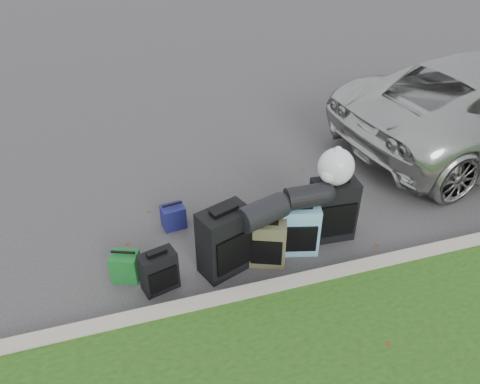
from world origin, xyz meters
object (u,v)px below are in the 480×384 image
object	(u,v)px
suitcase_olive	(267,242)
tote_green	(126,266)
suitcase_large_black_right	(333,209)
suitcase_large_black_left	(225,241)
suitcase_teal	(300,229)
suitcase_small_black	(159,271)
tote_navy	(173,217)

from	to	relation	value
suitcase_olive	tote_green	distance (m)	1.59
suitcase_large_black_right	tote_green	bearing A→B (deg)	-175.71
suitcase_large_black_left	tote_green	distance (m)	1.12
suitcase_teal	tote_green	world-z (taller)	suitcase_teal
suitcase_teal	suitcase_olive	bearing A→B (deg)	-153.93
suitcase_large_black_left	suitcase_teal	size ratio (longest dim) A/B	1.27
suitcase_olive	suitcase_large_black_right	distance (m)	0.95
suitcase_large_black_left	suitcase_small_black	bearing A→B (deg)	165.92
suitcase_small_black	suitcase_teal	bearing A→B (deg)	-10.01
suitcase_small_black	tote_green	bearing A→B (deg)	126.95
tote_green	tote_navy	size ratio (longest dim) A/B	1.08
suitcase_olive	tote_navy	xyz separation A→B (m)	(-0.90, 0.97, -0.14)
tote_green	tote_navy	distance (m)	1.01
suitcase_large_black_right	tote_green	world-z (taller)	suitcase_large_black_right
suitcase_teal	tote_navy	world-z (taller)	suitcase_teal
suitcase_small_black	suitcase_teal	xyz separation A→B (m)	(1.66, 0.14, 0.08)
suitcase_large_black_left	suitcase_olive	xyz separation A→B (m)	(0.49, -0.03, -0.11)
suitcase_teal	tote_green	xyz separation A→B (m)	(-2.00, 0.13, -0.15)
suitcase_large_black_left	tote_navy	world-z (taller)	suitcase_large_black_left
suitcase_small_black	suitcase_large_black_left	distance (m)	0.77
suitcase_large_black_right	suitcase_teal	bearing A→B (deg)	-159.80
tote_green	suitcase_olive	bearing A→B (deg)	13.57
suitcase_large_black_left	suitcase_olive	size ratio (longest dim) A/B	1.39
suitcase_large_black_right	suitcase_large_black_left	bearing A→B (deg)	-168.13
suitcase_large_black_left	tote_green	size ratio (longest dim) A/B	2.44
suitcase_teal	tote_green	distance (m)	2.01
suitcase_olive	suitcase_small_black	bearing A→B (deg)	-155.50
suitcase_large_black_right	tote_green	size ratio (longest dim) A/B	2.41
suitcase_teal	suitcase_large_black_right	xyz separation A→B (m)	(0.48, 0.14, 0.08)
suitcase_large_black_left	suitcase_olive	distance (m)	0.50
tote_navy	suitcase_large_black_right	bearing A→B (deg)	-29.62
suitcase_small_black	tote_green	world-z (taller)	suitcase_small_black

